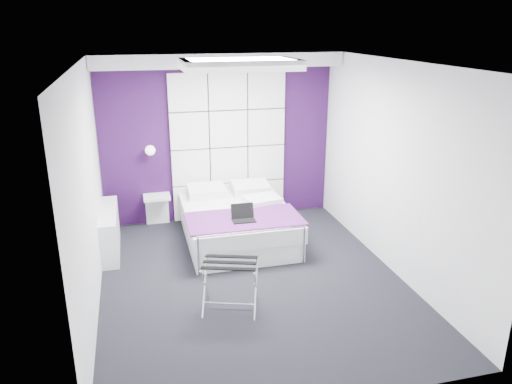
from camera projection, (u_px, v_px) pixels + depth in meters
floor at (252, 280)px, 6.13m from camera, size 4.40×4.40×0.00m
ceiling at (252, 63)px, 5.29m from camera, size 4.40×4.40×0.00m
wall_back at (218, 139)px, 7.73m from camera, size 3.60×0.00×3.60m
wall_left at (87, 192)px, 5.29m from camera, size 0.00×4.40×4.40m
wall_right at (394, 169)px, 6.13m from camera, size 0.00×4.40×4.40m
accent_wall at (218, 139)px, 7.72m from camera, size 3.58×0.02×2.58m
soffit at (219, 60)px, 7.11m from camera, size 3.58×0.50×0.20m
headboard at (229, 147)px, 7.75m from camera, size 1.80×0.08×2.30m
skylight at (239, 63)px, 5.86m from camera, size 1.36×0.86×0.12m
wall_lamp at (150, 150)px, 7.38m from camera, size 0.15×0.15×0.15m
radiator at (110, 231)px, 6.83m from camera, size 0.22×1.20×0.60m
bed at (237, 223)px, 7.17m from camera, size 1.54×1.85×0.66m
nightstand at (157, 197)px, 7.59m from camera, size 0.40×0.31×0.04m
luggage_rack at (230, 286)px, 5.43m from camera, size 0.58×0.43×0.57m
laptop at (243, 216)px, 6.60m from camera, size 0.30×0.22×0.22m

